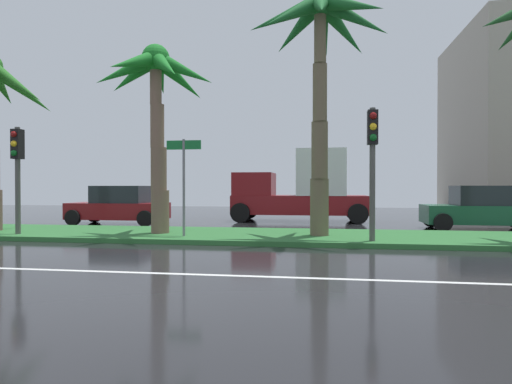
# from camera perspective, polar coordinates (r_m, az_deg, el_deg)

# --- Properties ---
(ground_plane) EXTENTS (90.00, 42.00, 0.10)m
(ground_plane) POSITION_cam_1_polar(r_m,az_deg,el_deg) (15.28, -0.77, -5.80)
(ground_plane) COLOR black
(near_lane_divider_stripe) EXTENTS (81.00, 0.14, 0.01)m
(near_lane_divider_stripe) POSITION_cam_1_polar(r_m,az_deg,el_deg) (8.52, -8.73, -10.63)
(near_lane_divider_stripe) COLOR white
(near_lane_divider_stripe) RESTS_ON ground_plane
(median_strip) EXTENTS (85.50, 4.00, 0.15)m
(median_strip) POSITION_cam_1_polar(r_m,az_deg,el_deg) (14.28, -1.44, -5.75)
(median_strip) COLOR #2D6B33
(median_strip) RESTS_ON ground_plane
(palm_tree_centre_left) EXTENTS (3.99, 4.04, 6.20)m
(palm_tree_centre_left) POSITION_cam_1_polar(r_m,az_deg,el_deg) (14.99, -13.05, 13.07)
(palm_tree_centre_left) COLOR brown
(palm_tree_centre_left) RESTS_ON median_strip
(palm_tree_centre) EXTENTS (4.45, 4.41, 7.66)m
(palm_tree_centre) POSITION_cam_1_polar(r_m,az_deg,el_deg) (14.26, 8.46, 18.88)
(palm_tree_centre) COLOR brown
(palm_tree_centre) RESTS_ON median_strip
(traffic_signal_median_left) EXTENTS (0.28, 0.43, 3.46)m
(traffic_signal_median_left) POSITION_cam_1_polar(r_m,az_deg,el_deg) (16.03, -28.88, 3.66)
(traffic_signal_median_left) COLOR #4C4C47
(traffic_signal_median_left) RESTS_ON median_strip
(traffic_signal_median_right) EXTENTS (0.28, 0.43, 3.75)m
(traffic_signal_median_right) POSITION_cam_1_polar(r_m,az_deg,el_deg) (12.66, 15.07, 5.44)
(traffic_signal_median_right) COLOR #4C4C47
(traffic_signal_median_right) RESTS_ON median_strip
(street_name_sign) EXTENTS (1.10, 0.08, 3.00)m
(street_name_sign) POSITION_cam_1_polar(r_m,az_deg,el_deg) (13.60, -9.47, 2.38)
(street_name_sign) COLOR slate
(street_name_sign) RESTS_ON median_strip
(car_in_traffic_leading) EXTENTS (4.30, 2.02, 1.72)m
(car_in_traffic_leading) POSITION_cam_1_polar(r_m,az_deg,el_deg) (20.35, -17.52, -1.74)
(car_in_traffic_leading) COLOR maroon
(car_in_traffic_leading) RESTS_ON ground_plane
(box_truck_lead) EXTENTS (6.40, 2.64, 3.46)m
(box_truck_lead) POSITION_cam_1_polar(r_m,az_deg,el_deg) (21.17, 5.91, 0.33)
(box_truck_lead) COLOR maroon
(box_truck_lead) RESTS_ON ground_plane
(car_in_traffic_second) EXTENTS (4.30, 2.02, 1.72)m
(car_in_traffic_second) POSITION_cam_1_polar(r_m,az_deg,el_deg) (19.07, 27.63, -1.95)
(car_in_traffic_second) COLOR #195133
(car_in_traffic_second) RESTS_ON ground_plane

